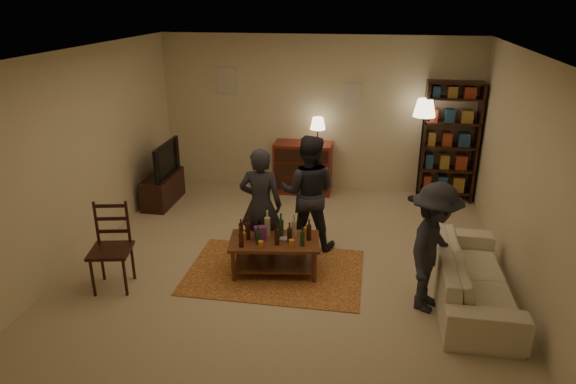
% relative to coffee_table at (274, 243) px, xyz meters
% --- Properties ---
extents(floor, '(6.00, 6.00, 0.00)m').
position_rel_coffee_table_xyz_m(floor, '(0.15, 0.17, -0.41)').
color(floor, '#C6B793').
rests_on(floor, ground).
extents(room_shell, '(6.00, 6.00, 6.00)m').
position_rel_coffee_table_xyz_m(room_shell, '(-0.49, 3.15, 1.41)').
color(room_shell, beige).
rests_on(room_shell, ground).
extents(rug, '(2.20, 1.50, 0.01)m').
position_rel_coffee_table_xyz_m(rug, '(0.01, -0.00, -0.40)').
color(rug, maroon).
rests_on(rug, ground).
extents(coffee_table, '(1.19, 0.76, 0.80)m').
position_rel_coffee_table_xyz_m(coffee_table, '(0.00, 0.00, 0.00)').
color(coffee_table, brown).
rests_on(coffee_table, ground).
extents(dining_chair, '(0.55, 0.55, 1.06)m').
position_rel_coffee_table_xyz_m(dining_chair, '(-1.84, -0.61, 0.16)').
color(dining_chair, black).
rests_on(dining_chair, ground).
extents(tv_stand, '(0.40, 1.00, 1.06)m').
position_rel_coffee_table_xyz_m(tv_stand, '(-2.29, 1.97, -0.02)').
color(tv_stand, black).
rests_on(tv_stand, ground).
extents(dresser, '(1.00, 0.50, 1.36)m').
position_rel_coffee_table_xyz_m(dresser, '(-0.04, 2.88, 0.07)').
color(dresser, maroon).
rests_on(dresser, ground).
extents(bookshelf, '(0.90, 0.34, 2.02)m').
position_rel_coffee_table_xyz_m(bookshelf, '(2.40, 2.95, 0.63)').
color(bookshelf, black).
rests_on(bookshelf, ground).
extents(floor_lamp, '(0.36, 0.36, 1.74)m').
position_rel_coffee_table_xyz_m(floor_lamp, '(1.94, 2.82, 1.07)').
color(floor_lamp, black).
rests_on(floor_lamp, ground).
extents(sofa, '(0.81, 2.08, 0.61)m').
position_rel_coffee_table_xyz_m(sofa, '(2.35, -0.23, -0.10)').
color(sofa, beige).
rests_on(sofa, ground).
extents(person_left, '(0.56, 0.37, 1.53)m').
position_rel_coffee_table_xyz_m(person_left, '(-0.24, 0.36, 0.36)').
color(person_left, '#24252C').
rests_on(person_left, ground).
extents(person_right, '(0.78, 0.61, 1.60)m').
position_rel_coffee_table_xyz_m(person_right, '(0.32, 0.80, 0.40)').
color(person_right, '#24242B').
rests_on(person_right, ground).
extents(person_by_sofa, '(0.87, 1.10, 1.49)m').
position_rel_coffee_table_xyz_m(person_by_sofa, '(1.85, -0.47, 0.34)').
color(person_by_sofa, '#25262D').
rests_on(person_by_sofa, ground).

